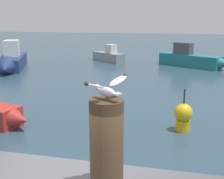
% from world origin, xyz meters
% --- Properties ---
extents(mooring_post, '(0.36, 0.36, 1.02)m').
position_xyz_m(mooring_post, '(0.45, -0.59, 2.12)').
color(mooring_post, '#4C3823').
rests_on(mooring_post, harbor_quay).
extents(seagull, '(0.39, 0.57, 0.24)m').
position_xyz_m(seagull, '(0.44, -0.59, 2.75)').
color(seagull, tan).
rests_on(seagull, mooring_post).
extents(boat_navy, '(3.46, 5.73, 2.08)m').
position_xyz_m(boat_navy, '(-9.90, 14.30, 0.55)').
color(boat_navy, navy).
rests_on(boat_navy, ground_plane).
extents(boat_teal, '(4.98, 3.40, 1.66)m').
position_xyz_m(boat_teal, '(1.88, 18.18, 0.53)').
color(boat_teal, '#1E7075').
rests_on(boat_teal, ground_plane).
extents(boat_grey, '(3.32, 2.79, 1.36)m').
position_xyz_m(boat_grey, '(-4.76, 19.58, 0.43)').
color(boat_grey, gray).
rests_on(boat_grey, ground_plane).
extents(channel_buoy, '(0.56, 0.56, 1.33)m').
position_xyz_m(channel_buoy, '(1.27, 5.64, 0.48)').
color(channel_buoy, yellow).
rests_on(channel_buoy, ground_plane).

